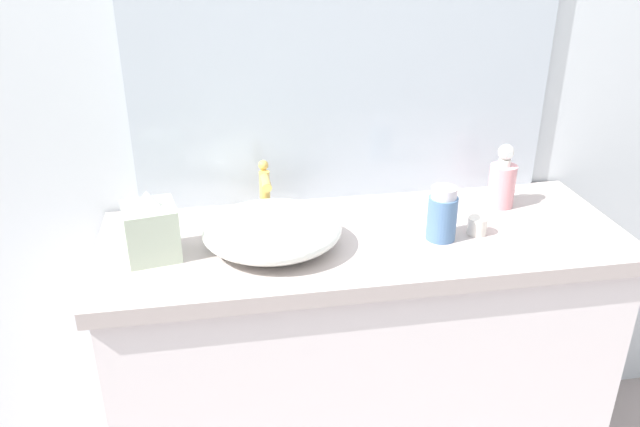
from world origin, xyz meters
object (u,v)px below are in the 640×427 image
object	(u,v)px
tissue_box	(151,229)
candle_jar	(477,226)
lotion_bottle	(442,214)
soap_dispenser	(502,181)
sink_basin	(272,230)

from	to	relation	value
tissue_box	candle_jar	world-z (taller)	tissue_box
candle_jar	lotion_bottle	bearing A→B (deg)	-175.25
tissue_box	candle_jar	size ratio (longest dim) A/B	3.42
soap_dispenser	sink_basin	bearing A→B (deg)	-167.61
lotion_bottle	tissue_box	xyz separation A→B (m)	(-0.73, 0.03, 0.01)
sink_basin	soap_dispenser	world-z (taller)	soap_dispenser
lotion_bottle	sink_basin	bearing A→B (deg)	177.32
sink_basin	candle_jar	distance (m)	0.54
lotion_bottle	tissue_box	bearing A→B (deg)	177.54
soap_dispenser	tissue_box	bearing A→B (deg)	-171.94
sink_basin	lotion_bottle	xyz separation A→B (m)	(0.43, -0.02, 0.02)
soap_dispenser	lotion_bottle	world-z (taller)	soap_dispenser
sink_basin	candle_jar	xyz separation A→B (m)	(0.54, -0.01, -0.03)
lotion_bottle	tissue_box	world-z (taller)	tissue_box
soap_dispenser	candle_jar	world-z (taller)	soap_dispenser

